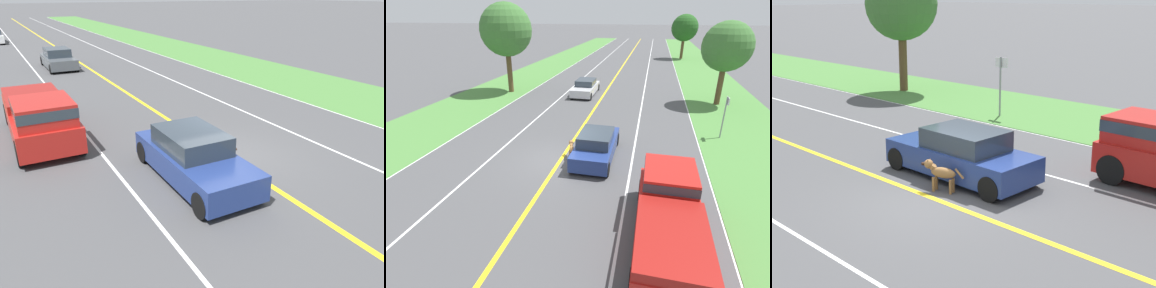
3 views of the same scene
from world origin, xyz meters
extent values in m
plane|color=#4C4C4F|center=(0.00, 0.00, 0.00)|extent=(400.00, 400.00, 0.00)
cube|color=yellow|center=(0.00, 0.00, 0.00)|extent=(0.18, 160.00, 0.01)
cube|color=white|center=(-7.00, 0.00, 0.00)|extent=(0.14, 160.00, 0.01)
cube|color=white|center=(3.50, 0.00, 0.00)|extent=(0.10, 160.00, 0.01)
cube|color=white|center=(-3.50, 0.00, 0.00)|extent=(0.10, 160.00, 0.01)
cube|color=navy|center=(1.67, 0.78, 0.53)|extent=(1.80, 4.50, 0.69)
cube|color=#2D3842|center=(1.67, 0.60, 1.15)|extent=(1.55, 2.16, 0.55)
cylinder|color=black|center=(2.48, 2.59, 0.33)|extent=(0.22, 0.66, 0.66)
cylinder|color=black|center=(2.48, -1.04, 0.33)|extent=(0.22, 0.66, 0.66)
cylinder|color=black|center=(0.86, 2.59, 0.33)|extent=(0.22, 0.66, 0.66)
cylinder|color=black|center=(0.86, -1.04, 0.33)|extent=(0.22, 0.66, 0.66)
ellipsoid|color=olive|center=(0.51, 0.29, 0.52)|extent=(0.44, 0.75, 0.28)
cylinder|color=olive|center=(0.51, 0.55, 0.19)|extent=(0.08, 0.08, 0.38)
cylinder|color=olive|center=(0.67, 0.07, 0.19)|extent=(0.08, 0.08, 0.38)
cylinder|color=olive|center=(0.36, 0.50, 0.19)|extent=(0.08, 0.08, 0.38)
cylinder|color=olive|center=(0.52, 0.02, 0.19)|extent=(0.08, 0.08, 0.38)
cylinder|color=olive|center=(0.42, 0.57, 0.64)|extent=(0.20, 0.23, 0.19)
sphere|color=olive|center=(0.38, 0.69, 0.71)|extent=(0.31, 0.31, 0.24)
ellipsoid|color=#331E14|center=(0.32, 0.85, 0.69)|extent=(0.14, 0.14, 0.09)
cone|color=brown|center=(0.44, 0.70, 0.80)|extent=(0.10, 0.10, 0.11)
cone|color=brown|center=(0.32, 0.66, 0.80)|extent=(0.10, 0.10, 0.11)
cylinder|color=olive|center=(0.66, -0.16, 0.57)|extent=(0.14, 0.27, 0.27)
cube|color=red|center=(5.01, -4.85, 0.68)|extent=(2.01, 5.74, 0.85)
cube|color=red|center=(5.01, -3.19, 1.47)|extent=(1.77, 2.17, 0.73)
cube|color=#2D3842|center=(5.01, -3.19, 1.57)|extent=(1.79, 2.19, 0.32)
cube|color=maroon|center=(5.01, -6.06, 1.25)|extent=(1.97, 3.26, 0.30)
cylinder|color=black|center=(5.93, -2.57, 0.42)|extent=(0.22, 0.83, 0.83)
cylinder|color=black|center=(5.93, -7.14, 0.42)|extent=(0.22, 0.83, 0.83)
cylinder|color=black|center=(4.09, -2.57, 0.42)|extent=(0.22, 0.83, 0.83)
cylinder|color=black|center=(4.09, -7.14, 0.42)|extent=(0.22, 0.83, 0.83)
cube|color=#51565B|center=(1.82, -18.61, 0.50)|extent=(1.82, 4.54, 0.65)
cube|color=#2D3842|center=(1.82, -18.79, 1.10)|extent=(1.56, 2.18, 0.55)
cylinder|color=black|center=(2.63, -16.75, 0.32)|extent=(0.22, 0.63, 0.63)
cylinder|color=black|center=(2.63, -20.47, 0.32)|extent=(0.22, 0.63, 0.63)
cylinder|color=black|center=(1.00, -16.75, 0.32)|extent=(0.22, 0.63, 0.63)
cylinder|color=black|center=(1.00, -20.47, 0.32)|extent=(0.22, 0.63, 0.63)
cylinder|color=black|center=(4.31, -34.53, 0.31)|extent=(0.22, 0.62, 0.62)
cylinder|color=black|center=(4.31, -38.38, 0.31)|extent=(0.22, 0.62, 0.62)
camera|label=1|loc=(6.35, 9.17, 5.00)|focal=35.00mm
camera|label=2|loc=(4.04, -12.85, 6.76)|focal=28.00mm
camera|label=3|loc=(-8.52, -9.27, 5.04)|focal=50.00mm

